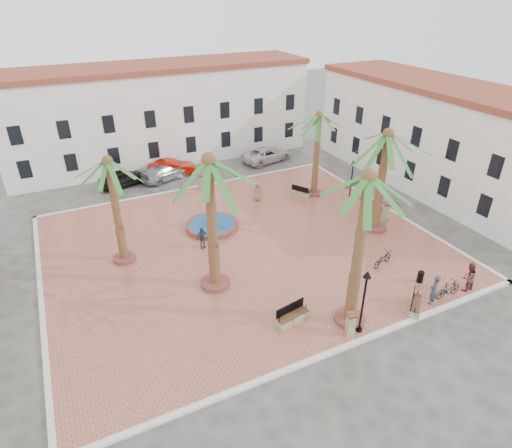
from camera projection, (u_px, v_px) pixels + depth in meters
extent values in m
plane|color=#56544F|center=(243.00, 247.00, 30.00)|extent=(120.00, 120.00, 0.00)
cube|color=#B66550|center=(243.00, 246.00, 29.97)|extent=(26.00, 22.00, 0.15)
cube|color=silver|center=(193.00, 188.00, 38.59)|extent=(26.30, 0.30, 0.16)
cube|color=silver|center=(335.00, 351.00, 21.34)|extent=(26.30, 0.30, 0.16)
cube|color=silver|center=(387.00, 209.00, 34.96)|extent=(0.30, 22.30, 0.16)
cube|color=silver|center=(41.00, 298.00, 24.97)|extent=(0.30, 22.30, 0.16)
cube|color=white|center=(161.00, 115.00, 43.49)|extent=(30.00, 7.00, 9.00)
cube|color=brown|center=(155.00, 66.00, 41.17)|extent=(30.40, 7.40, 0.50)
cube|color=black|center=(25.00, 169.00, 36.83)|extent=(1.00, 0.12, 1.60)
cube|color=black|center=(71.00, 162.00, 38.28)|extent=(1.00, 0.12, 1.60)
cube|color=black|center=(114.00, 156.00, 39.72)|extent=(1.00, 0.12, 1.60)
cube|color=black|center=(154.00, 150.00, 41.16)|extent=(1.00, 0.12, 1.60)
cube|color=black|center=(191.00, 144.00, 42.60)|extent=(1.00, 0.12, 1.60)
cube|color=black|center=(226.00, 139.00, 44.04)|extent=(1.00, 0.12, 1.60)
cube|color=black|center=(258.00, 134.00, 45.49)|extent=(1.00, 0.12, 1.60)
cube|color=black|center=(289.00, 130.00, 46.93)|extent=(1.00, 0.12, 1.60)
cube|color=black|center=(15.00, 135.00, 35.37)|extent=(1.00, 0.12, 1.60)
cube|color=black|center=(64.00, 130.00, 36.81)|extent=(1.00, 0.12, 1.60)
cube|color=black|center=(109.00, 124.00, 38.26)|extent=(1.00, 0.12, 1.60)
cube|color=black|center=(150.00, 119.00, 39.70)|extent=(1.00, 0.12, 1.60)
cube|color=black|center=(189.00, 114.00, 41.14)|extent=(1.00, 0.12, 1.60)
cube|color=black|center=(225.00, 110.00, 42.58)|extent=(1.00, 0.12, 1.60)
cube|color=black|center=(258.00, 106.00, 44.02)|extent=(1.00, 0.12, 1.60)
cube|color=black|center=(290.00, 102.00, 45.47)|extent=(1.00, 0.12, 1.60)
cube|color=white|center=(442.00, 141.00, 37.19)|extent=(7.00, 26.00, 8.50)
cube|color=brown|center=(453.00, 87.00, 35.00)|extent=(7.40, 26.40, 0.50)
cube|color=black|center=(485.00, 206.00, 30.76)|extent=(0.12, 1.00, 1.60)
cube|color=black|center=(444.00, 187.00, 33.67)|extent=(0.12, 1.00, 1.60)
cube|color=black|center=(410.00, 171.00, 36.59)|extent=(0.12, 1.00, 1.60)
cube|color=black|center=(381.00, 157.00, 39.50)|extent=(0.12, 1.00, 1.60)
cube|color=black|center=(356.00, 145.00, 42.41)|extent=(0.12, 1.00, 1.60)
cube|color=black|center=(334.00, 135.00, 45.32)|extent=(0.12, 1.00, 1.60)
cube|color=black|center=(496.00, 166.00, 29.30)|extent=(0.12, 1.00, 1.60)
cube|color=black|center=(453.00, 150.00, 32.21)|extent=(0.12, 1.00, 1.60)
cube|color=black|center=(417.00, 137.00, 35.12)|extent=(0.12, 1.00, 1.60)
cube|color=black|center=(386.00, 125.00, 38.03)|extent=(0.12, 1.00, 1.60)
cube|color=black|center=(360.00, 115.00, 40.95)|extent=(0.12, 1.00, 1.60)
cube|color=black|center=(337.00, 106.00, 43.86)|extent=(0.12, 1.00, 1.60)
cylinder|color=brown|center=(212.00, 225.00, 32.01)|extent=(3.91, 3.91, 0.37)
cylinder|color=#194C8C|center=(212.00, 223.00, 31.93)|extent=(3.44, 3.44, 0.06)
cylinder|color=gray|center=(212.00, 223.00, 31.92)|extent=(0.84, 0.84, 0.74)
cylinder|color=gray|center=(211.00, 214.00, 31.56)|extent=(0.56, 0.56, 1.12)
sphere|color=gray|center=(211.00, 206.00, 31.22)|extent=(0.41, 0.41, 0.41)
cylinder|color=brown|center=(125.00, 258.00, 28.31)|extent=(1.48, 1.48, 0.22)
cylinder|color=brown|center=(116.00, 212.00, 26.62)|extent=(0.48, 0.48, 6.72)
sphere|color=brown|center=(107.00, 161.00, 24.98)|extent=(0.65, 0.65, 0.65)
cylinder|color=brown|center=(215.00, 283.00, 25.92)|extent=(1.78, 1.78, 0.27)
cylinder|color=brown|center=(212.00, 225.00, 23.96)|extent=(0.58, 0.58, 7.77)
sphere|color=brown|center=(208.00, 160.00, 22.07)|extent=(0.78, 0.78, 0.78)
cylinder|color=brown|center=(349.00, 318.00, 23.17)|extent=(1.66, 1.66, 0.25)
cylinder|color=brown|center=(358.00, 253.00, 21.12)|extent=(0.54, 0.54, 8.19)
sphere|color=brown|center=(369.00, 176.00, 19.12)|extent=(0.73, 0.73, 0.73)
cylinder|color=brown|center=(374.00, 227.00, 31.92)|extent=(1.74, 1.74, 0.26)
cylinder|color=brown|center=(381.00, 182.00, 30.15)|extent=(0.57, 0.57, 7.02)
sphere|color=brown|center=(388.00, 134.00, 28.44)|extent=(0.76, 0.76, 0.76)
cylinder|color=brown|center=(314.00, 193.00, 37.28)|extent=(1.43, 1.43, 0.21)
cylinder|color=brown|center=(316.00, 155.00, 35.59)|extent=(0.46, 0.46, 6.73)
sphere|color=brown|center=(319.00, 114.00, 33.95)|extent=(0.63, 0.63, 0.63)
cube|color=gray|center=(293.00, 318.00, 23.01)|extent=(2.08, 0.97, 0.44)
cube|color=#56351E|center=(293.00, 315.00, 22.88)|extent=(1.96, 0.89, 0.07)
cube|color=black|center=(290.00, 308.00, 22.91)|extent=(1.87, 0.40, 0.56)
cylinder|color=black|center=(279.00, 320.00, 22.33)|extent=(0.05, 0.05, 0.33)
cylinder|color=black|center=(306.00, 306.00, 23.31)|extent=(0.05, 0.05, 0.33)
cube|color=gray|center=(415.00, 306.00, 23.93)|extent=(1.71, 1.57, 0.40)
cube|color=#56351E|center=(416.00, 303.00, 23.82)|extent=(1.61, 1.47, 0.06)
cube|color=black|center=(413.00, 298.00, 23.76)|extent=(1.32, 1.13, 0.50)
cylinder|color=black|center=(415.00, 310.00, 23.09)|extent=(0.05, 0.05, 0.30)
cylinder|color=black|center=(418.00, 293.00, 24.43)|extent=(0.05, 0.05, 0.30)
cube|color=gray|center=(375.00, 208.00, 34.47)|extent=(0.60, 1.63, 0.35)
cube|color=#56351E|center=(376.00, 206.00, 34.37)|extent=(0.55, 1.53, 0.05)
cube|color=black|center=(374.00, 204.00, 34.19)|extent=(0.16, 1.50, 0.44)
cylinder|color=black|center=(382.00, 209.00, 33.71)|extent=(0.05, 0.05, 0.27)
cylinder|color=black|center=(370.00, 201.00, 34.93)|extent=(0.05, 0.05, 0.27)
cube|color=gray|center=(301.00, 193.00, 37.02)|extent=(1.30, 1.74, 0.38)
cube|color=#56351E|center=(301.00, 191.00, 36.91)|extent=(1.21, 1.63, 0.06)
cube|color=black|center=(300.00, 189.00, 36.64)|extent=(0.84, 1.42, 0.47)
cylinder|color=black|center=(309.00, 192.00, 36.46)|extent=(0.05, 0.05, 0.28)
cylinder|color=black|center=(293.00, 187.00, 37.25)|extent=(0.05, 0.05, 0.28)
cylinder|color=black|center=(359.00, 329.00, 22.49)|extent=(0.34, 0.34, 0.15)
cylinder|color=black|center=(363.00, 304.00, 21.65)|extent=(0.11, 0.11, 3.41)
cone|color=black|center=(368.00, 274.00, 20.75)|extent=(0.42, 0.42, 0.38)
sphere|color=beige|center=(367.00, 276.00, 20.82)|extent=(0.23, 0.23, 0.23)
cylinder|color=black|center=(349.00, 201.00, 35.97)|extent=(0.33, 0.33, 0.14)
cylinder|color=black|center=(351.00, 183.00, 35.17)|extent=(0.11, 0.11, 3.26)
cone|color=black|center=(353.00, 162.00, 34.31)|extent=(0.40, 0.40, 0.36)
sphere|color=beige|center=(353.00, 164.00, 34.38)|extent=(0.22, 0.22, 0.22)
cube|color=gray|center=(351.00, 325.00, 21.98)|extent=(0.46, 0.46, 1.26)
cube|color=brown|center=(352.00, 315.00, 21.65)|extent=(0.58, 0.58, 0.10)
cube|color=gray|center=(200.00, 182.00, 38.02)|extent=(0.37, 0.37, 1.18)
cube|color=brown|center=(200.00, 176.00, 37.71)|extent=(0.46, 0.46, 0.09)
cube|color=gray|center=(385.00, 213.00, 32.79)|extent=(0.50, 0.50, 1.33)
cube|color=brown|center=(387.00, 204.00, 32.44)|extent=(0.63, 0.63, 0.10)
cylinder|color=black|center=(420.00, 277.00, 26.05)|extent=(0.38, 0.38, 0.74)
imported|color=#2F3548|center=(434.00, 290.00, 24.04)|extent=(0.79, 0.65, 1.86)
imported|color=black|center=(383.00, 259.00, 27.55)|extent=(1.97, 1.15, 0.98)
imported|color=brown|center=(468.00, 277.00, 25.10)|extent=(0.92, 0.72, 1.86)
imported|color=black|center=(448.00, 289.00, 24.71)|extent=(1.81, 0.53, 1.08)
imported|color=#917457|center=(257.00, 192.00, 35.82)|extent=(0.78, 0.51, 1.59)
imported|color=#314052|center=(202.00, 238.00, 29.27)|extent=(0.99, 0.56, 1.58)
imported|color=#55555B|center=(181.00, 183.00, 37.21)|extent=(0.97, 1.24, 1.69)
imported|color=#6B6155|center=(365.00, 202.00, 34.05)|extent=(0.70, 1.57, 1.63)
imported|color=black|center=(124.00, 178.00, 38.88)|extent=(4.85, 2.97, 1.54)
imported|color=#AC0D01|center=(172.00, 168.00, 41.09)|extent=(4.77, 2.47, 1.50)
imported|color=#97989F|center=(165.00, 172.00, 40.18)|extent=(5.24, 3.57, 1.41)
imported|color=silver|center=(267.00, 154.00, 44.34)|extent=(5.75, 3.51, 1.49)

